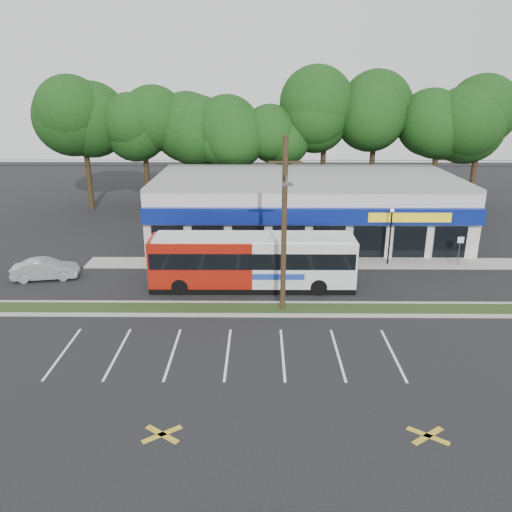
{
  "coord_description": "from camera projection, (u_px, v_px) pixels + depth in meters",
  "views": [
    {
      "loc": [
        1.67,
        -25.54,
        12.47
      ],
      "look_at": [
        1.42,
        5.0,
        1.97
      ],
      "focal_mm": 35.0,
      "sensor_mm": 36.0,
      "label": 1
    }
  ],
  "objects": [
    {
      "name": "pedestrian_a",
      "position": [
        338.0,
        267.0,
        33.57
      ],
      "size": [
        0.72,
        0.65,
        1.65
      ],
      "primitive_type": "imported",
      "rotation": [
        0.0,
        0.0,
        3.68
      ],
      "color": "beige",
      "rests_on": "ground"
    },
    {
      "name": "ground",
      "position": [
        230.0,
        317.0,
        28.22
      ],
      "size": [
        120.0,
        120.0,
        0.0
      ],
      "primitive_type": "plane",
      "color": "black",
      "rests_on": "ground"
    },
    {
      "name": "strip_mall",
      "position": [
        305.0,
        207.0,
        42.36
      ],
      "size": [
        25.0,
        12.55,
        5.3
      ],
      "color": "beige",
      "rests_on": "ground"
    },
    {
      "name": "tree_line",
      "position": [
        283.0,
        127.0,
        50.04
      ],
      "size": [
        46.76,
        6.76,
        11.83
      ],
      "color": "black",
      "rests_on": "ground"
    },
    {
      "name": "car_silver",
      "position": [
        45.0,
        269.0,
        33.59
      ],
      "size": [
        4.44,
        2.25,
        1.4
      ],
      "primitive_type": "imported",
      "rotation": [
        0.0,
        0.0,
        1.76
      ],
      "color": "#94979B",
      "rests_on": "ground"
    },
    {
      "name": "car_dark",
      "position": [
        292.0,
        256.0,
        35.97
      ],
      "size": [
        4.76,
        2.67,
        1.53
      ],
      "primitive_type": "imported",
      "rotation": [
        0.0,
        0.0,
        1.37
      ],
      "color": "black",
      "rests_on": "ground"
    },
    {
      "name": "curb_north",
      "position": [
        232.0,
        303.0,
        29.94
      ],
      "size": [
        40.0,
        0.25,
        0.14
      ],
      "primitive_type": "cube",
      "color": "#9E9E93",
      "rests_on": "ground"
    },
    {
      "name": "lamp_post",
      "position": [
        390.0,
        230.0,
        35.58
      ],
      "size": [
        0.3,
        0.3,
        4.25
      ],
      "color": "black",
      "rests_on": "ground"
    },
    {
      "name": "sign_post",
      "position": [
        460.0,
        246.0,
        35.69
      ],
      "size": [
        0.45,
        0.1,
        2.23
      ],
      "color": "#59595E",
      "rests_on": "ground"
    },
    {
      "name": "curb_south",
      "position": [
        230.0,
        315.0,
        28.34
      ],
      "size": [
        40.0,
        0.25,
        0.14
      ],
      "primitive_type": "cube",
      "color": "#9E9E93",
      "rests_on": "ground"
    },
    {
      "name": "sidewalk",
      "position": [
        305.0,
        263.0,
        36.67
      ],
      "size": [
        32.0,
        2.2,
        0.1
      ],
      "primitive_type": "cube",
      "color": "#9E9E93",
      "rests_on": "ground"
    },
    {
      "name": "pedestrian_b",
      "position": [
        265.0,
        267.0,
        33.6
      ],
      "size": [
        0.83,
        0.66,
        1.68
      ],
      "primitive_type": "imported",
      "rotation": [
        0.0,
        0.0,
        3.12
      ],
      "color": "beige",
      "rests_on": "ground"
    },
    {
      "name": "metrobus",
      "position": [
        253.0,
        260.0,
        31.86
      ],
      "size": [
        13.03,
        2.81,
        3.49
      ],
      "rotation": [
        0.0,
        0.0,
        0.0
      ],
      "color": "#97160B",
      "rests_on": "ground"
    },
    {
      "name": "utility_pole",
      "position": [
        281.0,
        221.0,
        27.31
      ],
      "size": [
        50.0,
        2.77,
        10.0
      ],
      "color": "black",
      "rests_on": "ground"
    },
    {
      "name": "grass_strip",
      "position": [
        231.0,
        309.0,
        29.14
      ],
      "size": [
        40.0,
        1.6,
        0.12
      ],
      "primitive_type": "cube",
      "color": "#203716",
      "rests_on": "ground"
    }
  ]
}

